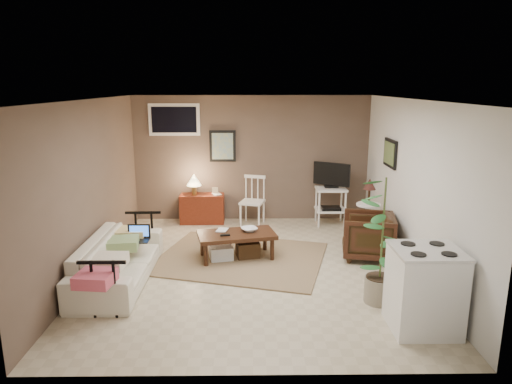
{
  "coord_description": "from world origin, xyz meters",
  "views": [
    {
      "loc": [
        -0.02,
        -6.18,
        2.6
      ],
      "look_at": [
        0.06,
        0.35,
        1.05
      ],
      "focal_mm": 32.0,
      "sensor_mm": 36.0,
      "label": 1
    }
  ],
  "objects_px": {
    "coffee_table": "(236,244)",
    "sofa": "(118,253)",
    "spindle_chair": "(252,202)",
    "stove": "(424,289)",
    "potted_plant": "(382,237)",
    "red_console": "(202,206)",
    "armchair": "(368,234)",
    "side_table": "(369,203)",
    "tv_stand": "(331,192)"
  },
  "relations": [
    {
      "from": "coffee_table",
      "to": "sofa",
      "type": "relative_size",
      "value": 0.61
    },
    {
      "from": "tv_stand",
      "to": "potted_plant",
      "type": "relative_size",
      "value": 0.75
    },
    {
      "from": "red_console",
      "to": "potted_plant",
      "type": "xyz_separation_m",
      "value": [
        2.5,
        -3.32,
        0.51
      ]
    },
    {
      "from": "tv_stand",
      "to": "side_table",
      "type": "height_order",
      "value": "tv_stand"
    },
    {
      "from": "coffee_table",
      "to": "potted_plant",
      "type": "relative_size",
      "value": 0.79
    },
    {
      "from": "spindle_chair",
      "to": "potted_plant",
      "type": "distance_m",
      "value": 3.58
    },
    {
      "from": "sofa",
      "to": "spindle_chair",
      "type": "relative_size",
      "value": 2.24
    },
    {
      "from": "sofa",
      "to": "tv_stand",
      "type": "height_order",
      "value": "tv_stand"
    },
    {
      "from": "coffee_table",
      "to": "side_table",
      "type": "xyz_separation_m",
      "value": [
        2.2,
        0.8,
        0.43
      ]
    },
    {
      "from": "stove",
      "to": "potted_plant",
      "type": "bearing_deg",
      "value": 115.66
    },
    {
      "from": "spindle_chair",
      "to": "potted_plant",
      "type": "height_order",
      "value": "potted_plant"
    },
    {
      "from": "tv_stand",
      "to": "armchair",
      "type": "bearing_deg",
      "value": -80.7
    },
    {
      "from": "tv_stand",
      "to": "potted_plant",
      "type": "distance_m",
      "value": 3.19
    },
    {
      "from": "stove",
      "to": "tv_stand",
      "type": "bearing_deg",
      "value": 95.3
    },
    {
      "from": "tv_stand",
      "to": "stove",
      "type": "height_order",
      "value": "tv_stand"
    },
    {
      "from": "sofa",
      "to": "side_table",
      "type": "relative_size",
      "value": 1.9
    },
    {
      "from": "armchair",
      "to": "tv_stand",
      "type": "bearing_deg",
      "value": -159.29
    },
    {
      "from": "sofa",
      "to": "tv_stand",
      "type": "xyz_separation_m",
      "value": [
        3.29,
        2.52,
        0.22
      ]
    },
    {
      "from": "spindle_chair",
      "to": "tv_stand",
      "type": "distance_m",
      "value": 1.49
    },
    {
      "from": "armchair",
      "to": "side_table",
      "type": "bearing_deg",
      "value": 177.72
    },
    {
      "from": "tv_stand",
      "to": "side_table",
      "type": "distance_m",
      "value": 1.06
    },
    {
      "from": "red_console",
      "to": "tv_stand",
      "type": "relative_size",
      "value": 0.81
    },
    {
      "from": "coffee_table",
      "to": "tv_stand",
      "type": "height_order",
      "value": "tv_stand"
    },
    {
      "from": "side_table",
      "to": "armchair",
      "type": "xyz_separation_m",
      "value": [
        -0.18,
        -0.76,
        -0.29
      ]
    },
    {
      "from": "spindle_chair",
      "to": "stove",
      "type": "relative_size",
      "value": 0.99
    },
    {
      "from": "spindle_chair",
      "to": "stove",
      "type": "height_order",
      "value": "stove"
    },
    {
      "from": "tv_stand",
      "to": "potted_plant",
      "type": "xyz_separation_m",
      "value": [
        0.05,
        -3.18,
        0.21
      ]
    },
    {
      "from": "armchair",
      "to": "potted_plant",
      "type": "xyz_separation_m",
      "value": [
        -0.23,
        -1.47,
        0.46
      ]
    },
    {
      "from": "tv_stand",
      "to": "armchair",
      "type": "distance_m",
      "value": 1.75
    },
    {
      "from": "tv_stand",
      "to": "potted_plant",
      "type": "height_order",
      "value": "potted_plant"
    },
    {
      "from": "coffee_table",
      "to": "red_console",
      "type": "distance_m",
      "value": 2.02
    },
    {
      "from": "spindle_chair",
      "to": "sofa",
      "type": "bearing_deg",
      "value": -125.38
    },
    {
      "from": "spindle_chair",
      "to": "tv_stand",
      "type": "xyz_separation_m",
      "value": [
        1.47,
        -0.04,
        0.2
      ]
    },
    {
      "from": "side_table",
      "to": "potted_plant",
      "type": "distance_m",
      "value": 2.27
    },
    {
      "from": "potted_plant",
      "to": "stove",
      "type": "height_order",
      "value": "potted_plant"
    },
    {
      "from": "sofa",
      "to": "red_console",
      "type": "xyz_separation_m",
      "value": [
        0.84,
        2.66,
        -0.07
      ]
    },
    {
      "from": "sofa",
      "to": "stove",
      "type": "xyz_separation_m",
      "value": [
        3.64,
        -1.28,
        0.06
      ]
    },
    {
      "from": "red_console",
      "to": "spindle_chair",
      "type": "xyz_separation_m",
      "value": [
        0.98,
        -0.1,
        0.1
      ]
    },
    {
      "from": "spindle_chair",
      "to": "potted_plant",
      "type": "xyz_separation_m",
      "value": [
        1.53,
        -3.22,
        0.41
      ]
    },
    {
      "from": "coffee_table",
      "to": "side_table",
      "type": "distance_m",
      "value": 2.37
    },
    {
      "from": "sofa",
      "to": "stove",
      "type": "relative_size",
      "value": 2.22
    },
    {
      "from": "red_console",
      "to": "tv_stand",
      "type": "distance_m",
      "value": 2.47
    },
    {
      "from": "red_console",
      "to": "armchair",
      "type": "height_order",
      "value": "red_console"
    },
    {
      "from": "red_console",
      "to": "spindle_chair",
      "type": "height_order",
      "value": "red_console"
    },
    {
      "from": "potted_plant",
      "to": "sofa",
      "type": "bearing_deg",
      "value": 168.86
    },
    {
      "from": "coffee_table",
      "to": "potted_plant",
      "type": "distance_m",
      "value": 2.36
    },
    {
      "from": "coffee_table",
      "to": "tv_stand",
      "type": "bearing_deg",
      "value": 45.25
    },
    {
      "from": "coffee_table",
      "to": "armchair",
      "type": "xyz_separation_m",
      "value": [
        2.01,
        0.04,
        0.14
      ]
    },
    {
      "from": "coffee_table",
      "to": "red_console",
      "type": "xyz_separation_m",
      "value": [
        -0.72,
        1.89,
        0.09
      ]
    },
    {
      "from": "sofa",
      "to": "tv_stand",
      "type": "relative_size",
      "value": 1.74
    }
  ]
}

